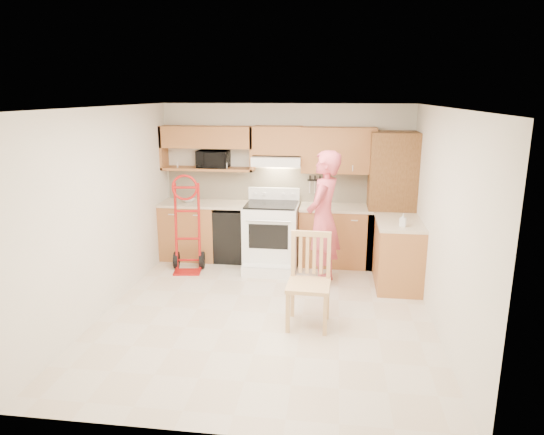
% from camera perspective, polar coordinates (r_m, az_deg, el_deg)
% --- Properties ---
extents(floor, '(4.00, 4.50, 0.02)m').
position_cam_1_polar(floor, '(6.16, -0.62, -11.22)').
color(floor, '#C6B397').
rests_on(floor, ground).
extents(ceiling, '(4.00, 4.50, 0.02)m').
position_cam_1_polar(ceiling, '(5.56, -0.69, 12.92)').
color(ceiling, white).
rests_on(ceiling, ground).
extents(wall_back, '(4.00, 0.02, 2.50)m').
position_cam_1_polar(wall_back, '(7.92, 1.66, 4.19)').
color(wall_back, silver).
rests_on(wall_back, ground).
extents(wall_front, '(4.00, 0.02, 2.50)m').
position_cam_1_polar(wall_front, '(3.62, -5.78, -8.49)').
color(wall_front, silver).
rests_on(wall_front, ground).
extents(wall_left, '(0.02, 4.50, 2.50)m').
position_cam_1_polar(wall_left, '(6.33, -18.98, 0.79)').
color(wall_left, silver).
rests_on(wall_left, ground).
extents(wall_right, '(0.02, 4.50, 2.50)m').
position_cam_1_polar(wall_right, '(5.81, 19.39, -0.42)').
color(wall_right, silver).
rests_on(wall_right, ground).
extents(backsplash, '(3.92, 0.03, 0.55)m').
position_cam_1_polar(backsplash, '(7.91, 1.64, 3.80)').
color(backsplash, beige).
rests_on(backsplash, wall_back).
extents(lower_cab_left, '(0.90, 0.60, 0.90)m').
position_cam_1_polar(lower_cab_left, '(8.11, -9.57, -1.57)').
color(lower_cab_left, '#935D30').
rests_on(lower_cab_left, ground).
extents(dishwasher, '(0.60, 0.60, 0.85)m').
position_cam_1_polar(dishwasher, '(7.94, -4.37, -1.96)').
color(dishwasher, black).
rests_on(dishwasher, ground).
extents(lower_cab_right, '(1.14, 0.60, 0.90)m').
position_cam_1_polar(lower_cab_right, '(7.77, 7.49, -2.21)').
color(lower_cab_right, '#935D30').
rests_on(lower_cab_right, ground).
extents(countertop_left, '(1.50, 0.63, 0.04)m').
position_cam_1_polar(countertop_left, '(7.92, -7.63, 1.61)').
color(countertop_left, beige).
rests_on(countertop_left, lower_cab_left).
extents(countertop_right, '(1.14, 0.63, 0.04)m').
position_cam_1_polar(countertop_right, '(7.65, 7.61, 1.17)').
color(countertop_right, beige).
rests_on(countertop_right, lower_cab_right).
extents(cab_return_right, '(0.60, 1.00, 0.90)m').
position_cam_1_polar(cab_return_right, '(7.06, 14.56, -4.26)').
color(cab_return_right, '#935D30').
rests_on(cab_return_right, ground).
extents(countertop_return, '(0.63, 1.00, 0.04)m').
position_cam_1_polar(countertop_return, '(6.93, 14.80, -0.57)').
color(countertop_return, beige).
rests_on(countertop_return, cab_return_right).
extents(pantry_tall, '(0.70, 0.60, 2.10)m').
position_cam_1_polar(pantry_tall, '(7.67, 13.78, 1.91)').
color(pantry_tall, brown).
rests_on(pantry_tall, ground).
extents(upper_cab_left, '(1.50, 0.33, 0.34)m').
position_cam_1_polar(upper_cab_left, '(7.88, -7.63, 9.37)').
color(upper_cab_left, '#935D30').
rests_on(upper_cab_left, wall_back).
extents(upper_shelf_mw, '(1.50, 0.33, 0.04)m').
position_cam_1_polar(upper_shelf_mw, '(7.94, -7.51, 5.70)').
color(upper_shelf_mw, '#935D30').
rests_on(upper_shelf_mw, wall_back).
extents(upper_cab_center, '(0.76, 0.33, 0.44)m').
position_cam_1_polar(upper_cab_center, '(7.67, 0.66, 9.06)').
color(upper_cab_center, '#935D30').
rests_on(upper_cab_center, wall_back).
extents(upper_cab_right, '(1.14, 0.33, 0.70)m').
position_cam_1_polar(upper_cab_right, '(7.63, 7.83, 7.84)').
color(upper_cab_right, '#935D30').
rests_on(upper_cab_right, wall_back).
extents(range_hood, '(0.76, 0.46, 0.14)m').
position_cam_1_polar(range_hood, '(7.64, 0.60, 6.70)').
color(range_hood, white).
rests_on(range_hood, wall_back).
extents(knife_strip, '(0.40, 0.05, 0.29)m').
position_cam_1_polar(knife_strip, '(7.84, 5.64, 3.93)').
color(knife_strip, black).
rests_on(knife_strip, backsplash).
extents(microwave, '(0.51, 0.35, 0.28)m').
position_cam_1_polar(microwave, '(7.90, -6.92, 6.83)').
color(microwave, black).
rests_on(microwave, upper_shelf_mw).
extents(range, '(0.82, 1.07, 1.20)m').
position_cam_1_polar(range, '(7.47, -0.13, -1.56)').
color(range, white).
rests_on(range, ground).
extents(person, '(0.65, 0.80, 1.91)m').
position_cam_1_polar(person, '(6.78, 6.03, -0.20)').
color(person, '#CC4B59').
rests_on(person, ground).
extents(hand_truck, '(0.59, 0.56, 1.35)m').
position_cam_1_polar(hand_truck, '(7.43, -10.00, -1.28)').
color(hand_truck, '#A61412').
rests_on(hand_truck, ground).
extents(dining_chair, '(0.51, 0.55, 1.09)m').
position_cam_1_polar(dining_chair, '(5.65, 4.32, -7.55)').
color(dining_chair, tan).
rests_on(dining_chair, ground).
extents(soap_bottle, '(0.10, 0.10, 0.17)m').
position_cam_1_polar(soap_bottle, '(6.65, 15.13, -0.28)').
color(soap_bottle, white).
rests_on(soap_bottle, countertop_return).
extents(bowl, '(0.23, 0.23, 0.05)m').
position_cam_1_polar(bowl, '(7.99, -9.72, 1.98)').
color(bowl, white).
rests_on(bowl, countertop_left).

